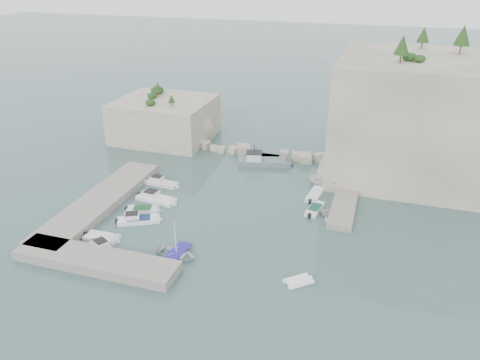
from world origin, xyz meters
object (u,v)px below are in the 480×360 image
(motorboat_c, at_px, (143,212))
(tender_east_a, at_px, (328,216))
(tender_east_d, at_px, (325,188))
(work_boat, at_px, (264,165))
(rowboat, at_px, (177,256))
(motorboat_b, at_px, (157,201))
(motorboat_f, at_px, (105,253))
(tender_east_b, at_px, (315,211))
(motorboat_e, at_px, (102,240))
(motorboat_d, at_px, (139,222))
(motorboat_a, at_px, (162,185))
(tender_east_c, at_px, (315,196))
(inflatable_dinghy, at_px, (298,283))

(motorboat_c, relative_size, tender_east_a, 1.53)
(tender_east_d, distance_m, work_boat, 11.61)
(rowboat, bearing_deg, tender_east_a, -39.51)
(motorboat_b, xyz_separation_m, rowboat, (7.92, -10.99, 0.00))
(motorboat_f, relative_size, tender_east_b, 1.23)
(motorboat_f, bearing_deg, tender_east_b, 68.49)
(motorboat_e, bearing_deg, motorboat_d, 65.90)
(motorboat_d, height_order, tender_east_a, tender_east_a)
(motorboat_a, distance_m, motorboat_e, 15.13)
(motorboat_a, xyz_separation_m, tender_east_b, (22.06, -0.98, 0.00))
(work_boat, bearing_deg, rowboat, -109.93)
(tender_east_d, bearing_deg, motorboat_c, 136.75)
(tender_east_b, bearing_deg, motorboat_f, 138.65)
(rowboat, bearing_deg, motorboat_d, 61.78)
(motorboat_a, distance_m, tender_east_a, 23.95)
(motorboat_a, bearing_deg, motorboat_b, -68.11)
(motorboat_e, xyz_separation_m, rowboat, (9.53, -0.44, 0.00))
(motorboat_d, relative_size, motorboat_e, 1.28)
(motorboat_c, height_order, motorboat_e, same)
(motorboat_f, distance_m, tender_east_c, 28.45)
(motorboat_f, bearing_deg, motorboat_b, 120.38)
(motorboat_b, bearing_deg, tender_east_c, 28.07)
(motorboat_b, relative_size, tender_east_a, 2.09)
(tender_east_a, relative_size, tender_east_d, 0.56)
(motorboat_a, xyz_separation_m, tender_east_d, (22.33, 6.08, 0.00))
(motorboat_c, height_order, motorboat_f, motorboat_f)
(motorboat_d, height_order, inflatable_dinghy, motorboat_d)
(motorboat_e, relative_size, tender_east_d, 0.86)
(motorboat_a, height_order, work_boat, work_boat)
(tender_east_b, bearing_deg, motorboat_e, 132.32)
(motorboat_f, height_order, inflatable_dinghy, motorboat_f)
(motorboat_d, distance_m, inflatable_dinghy, 21.76)
(inflatable_dinghy, height_order, tender_east_b, tender_east_b)
(motorboat_d, bearing_deg, motorboat_a, 73.92)
(tender_east_d, bearing_deg, tender_east_a, -155.40)
(motorboat_e, distance_m, motorboat_f, 2.90)
(motorboat_c, height_order, inflatable_dinghy, motorboat_c)
(tender_east_a, bearing_deg, motorboat_c, 118.62)
(motorboat_e, relative_size, tender_east_c, 0.91)
(rowboat, height_order, tender_east_d, tender_east_d)
(motorboat_c, relative_size, motorboat_f, 0.83)
(tender_east_b, xyz_separation_m, work_boat, (-10.00, 12.47, 0.00))
(motorboat_b, height_order, motorboat_c, motorboat_b)
(motorboat_a, height_order, motorboat_e, motorboat_a)
(tender_east_c, bearing_deg, motorboat_f, 142.79)
(motorboat_a, xyz_separation_m, motorboat_c, (1.11, -7.78, 0.00))
(tender_east_c, bearing_deg, motorboat_d, 131.18)
(motorboat_b, xyz_separation_m, tender_east_a, (22.41, 2.70, 0.00))
(motorboat_a, bearing_deg, tender_east_d, 19.33)
(motorboat_d, bearing_deg, motorboat_e, -139.87)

